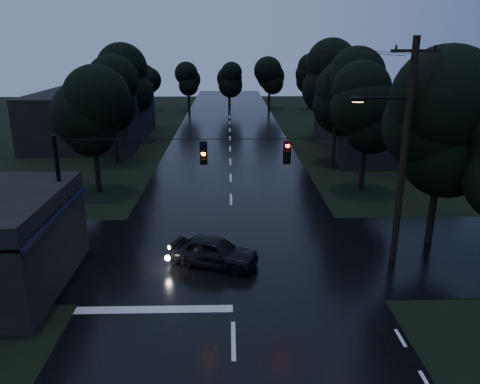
{
  "coord_description": "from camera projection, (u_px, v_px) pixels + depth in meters",
  "views": [
    {
      "loc": [
        -0.1,
        -8.64,
        9.76
      ],
      "look_at": [
        0.42,
        13.01,
        2.77
      ],
      "focal_mm": 35.0,
      "sensor_mm": 36.0,
      "label": 1
    }
  ],
  "objects": [
    {
      "name": "building_far_left",
      "position": [
        94.0,
        115.0,
        48.18
      ],
      "size": [
        10.0,
        16.0,
        5.0
      ],
      "primitive_type": "cube",
      "color": "black",
      "rests_on": "ground"
    },
    {
      "name": "tree_left_b",
      "position": [
        111.0,
        95.0,
        37.81
      ],
      "size": [
        4.2,
        4.2,
        8.85
      ],
      "color": "black",
      "rests_on": "ground"
    },
    {
      "name": "car",
      "position": [
        214.0,
        251.0,
        21.19
      ],
      "size": [
        4.34,
        2.87,
        1.37
      ],
      "primitive_type": "imported",
      "rotation": [
        0.0,
        0.0,
        1.23
      ],
      "color": "black",
      "rests_on": "ground"
    },
    {
      "name": "tree_right_b",
      "position": [
        347.0,
        90.0,
        38.14
      ],
      "size": [
        4.48,
        4.48,
        9.44
      ],
      "color": "black",
      "rests_on": "ground"
    },
    {
      "name": "building_far_right",
      "position": [
        381.0,
        127.0,
        43.21
      ],
      "size": [
        10.0,
        14.0,
        4.4
      ],
      "primitive_type": "cube",
      "color": "black",
      "rests_on": "ground"
    },
    {
      "name": "tree_right_c",
      "position": [
        330.0,
        76.0,
        47.55
      ],
      "size": [
        4.76,
        4.76,
        10.03
      ],
      "color": "black",
      "rests_on": "ground"
    },
    {
      "name": "tree_corner_near",
      "position": [
        443.0,
        125.0,
        21.97
      ],
      "size": [
        4.48,
        4.48,
        9.44
      ],
      "color": "black",
      "rests_on": "ground"
    },
    {
      "name": "tree_right_a",
      "position": [
        367.0,
        108.0,
        30.63
      ],
      "size": [
        4.2,
        4.2,
        8.85
      ],
      "color": "black",
      "rests_on": "ground"
    },
    {
      "name": "anchor_pole_left",
      "position": [
        62.0,
        202.0,
        20.59
      ],
      "size": [
        0.18,
        0.18,
        6.0
      ],
      "primitive_type": "cylinder",
      "color": "black",
      "rests_on": "ground"
    },
    {
      "name": "tree_left_c",
      "position": [
        129.0,
        81.0,
        47.2
      ],
      "size": [
        4.48,
        4.48,
        9.44
      ],
      "color": "black",
      "rests_on": "ground"
    },
    {
      "name": "span_signals",
      "position": [
        244.0,
        152.0,
        20.07
      ],
      "size": [
        15.0,
        0.37,
        1.12
      ],
      "color": "black",
      "rests_on": "ground"
    },
    {
      "name": "main_road",
      "position": [
        230.0,
        162.0,
        39.76
      ],
      "size": [
        12.0,
        120.0,
        0.02
      ],
      "primitive_type": "cube",
      "color": "black",
      "rests_on": "ground"
    },
    {
      "name": "utility_pole_far",
      "position": [
        335.0,
        120.0,
        36.85
      ],
      "size": [
        2.0,
        0.3,
        7.5
      ],
      "color": "black",
      "rests_on": "ground"
    },
    {
      "name": "tree_left_a",
      "position": [
        92.0,
        114.0,
        30.33
      ],
      "size": [
        3.92,
        3.92,
        8.26
      ],
      "color": "black",
      "rests_on": "ground"
    },
    {
      "name": "cross_street",
      "position": [
        232.0,
        253.0,
        22.63
      ],
      "size": [
        60.0,
        9.0,
        0.02
      ],
      "primitive_type": "cube",
      "color": "black",
      "rests_on": "ground"
    },
    {
      "name": "utility_pole_main",
      "position": [
        402.0,
        150.0,
        20.23
      ],
      "size": [
        3.5,
        0.3,
        10.0
      ],
      "color": "black",
      "rests_on": "ground"
    }
  ]
}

